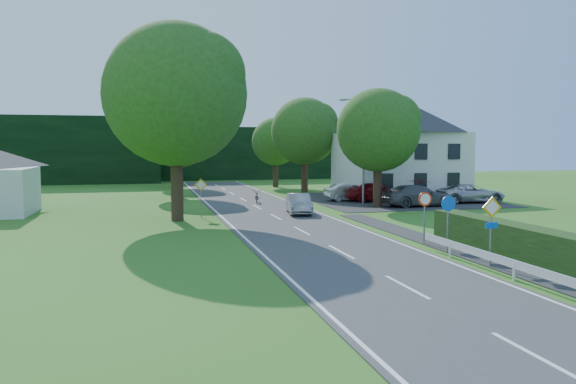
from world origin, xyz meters
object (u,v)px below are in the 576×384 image
object	(u,v)px
moving_car	(299,204)
parked_car_red	(378,192)
parked_car_silver_b	(471,193)
motorcycle	(257,196)
parked_car_grey	(418,196)
streetlight	(362,146)
parked_car_silver_a	(350,192)
parasol	(418,191)

from	to	relation	value
moving_car	parked_car_red	xyz separation A→B (m)	(8.15, 6.10, 0.15)
moving_car	parked_car_silver_b	bearing A→B (deg)	23.03
motorcycle	parked_car_grey	xyz separation A→B (m)	(10.95, -5.36, 0.28)
parked_car_silver_b	parked_car_grey	bearing A→B (deg)	112.19
streetlight	motorcycle	xyz separation A→B (m)	(-7.50, 2.96, -3.92)
parked_car_red	parked_car_silver_b	distance (m)	7.21
parked_car_silver_a	parasol	bearing A→B (deg)	-123.94
motorcycle	parked_car_silver_b	xyz separation A→B (m)	(16.26, -3.88, 0.22)
parked_car_silver_b	streetlight	bearing A→B (deg)	90.65
motorcycle	parked_car_silver_a	size ratio (longest dim) A/B	0.45
streetlight	parked_car_grey	bearing A→B (deg)	-34.73
parked_car_silver_b	parasol	size ratio (longest dim) A/B	2.44
parked_car_red	parked_car_silver_b	world-z (taller)	parked_car_red
streetlight	parked_car_grey	world-z (taller)	streetlight
parked_car_silver_b	motorcycle	bearing A→B (deg)	83.20
moving_car	motorcycle	world-z (taller)	moving_car
moving_car	parked_car_red	size ratio (longest dim) A/B	0.85
streetlight	parked_car_red	bearing A→B (deg)	34.70
parked_car_grey	parked_car_silver_b	world-z (taller)	parked_car_grey
motorcycle	parasol	xyz separation A→B (m)	(12.17, -3.05, 0.45)
moving_car	parked_car_silver_a	size ratio (longest dim) A/B	0.94
parked_car_red	parked_car_silver_a	distance (m)	2.31
moving_car	parked_car_silver_a	world-z (taller)	parked_car_silver_a
parked_car_silver_a	parked_car_silver_b	distance (m)	9.37
parked_car_silver_a	parasol	xyz separation A→B (m)	(4.48, -2.95, 0.26)
parked_car_grey	parked_car_silver_b	xyz separation A→B (m)	(5.31, 1.48, -0.06)
motorcycle	parked_car_red	distance (m)	9.56
parked_car_red	parked_car_grey	world-z (taller)	parked_car_red
motorcycle	streetlight	bearing A→B (deg)	-10.61
streetlight	parked_car_silver_b	bearing A→B (deg)	-5.97
streetlight	parked_car_silver_b	distance (m)	9.56
parked_car_red	parked_car_grey	xyz separation A→B (m)	(1.54, -3.72, -0.02)
parasol	parked_car_silver_b	bearing A→B (deg)	-11.54
streetlight	moving_car	size ratio (longest dim) A/B	2.01
parked_car_grey	parked_car_red	bearing A→B (deg)	19.44
parked_car_silver_a	parasol	size ratio (longest dim) A/B	1.99
moving_car	parked_car_grey	bearing A→B (deg)	22.38
streetlight	motorcycle	distance (m)	8.96
parked_car_silver_b	moving_car	bearing A→B (deg)	111.02
parked_car_grey	moving_car	bearing A→B (deg)	100.71
parked_car_grey	motorcycle	bearing A→B (deg)	60.88
parked_car_red	parked_car_silver_a	bearing A→B (deg)	69.66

